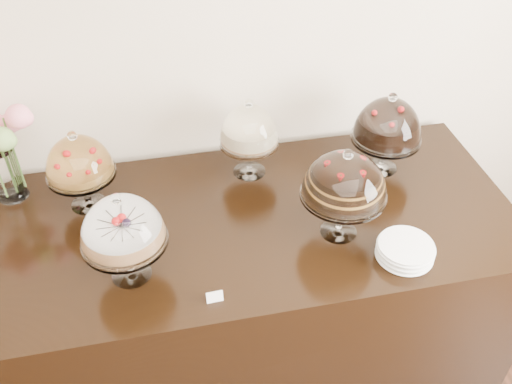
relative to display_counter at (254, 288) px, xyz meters
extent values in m
cube|color=beige|center=(-0.22, 0.55, 1.05)|extent=(5.00, 0.04, 3.00)
cube|color=black|center=(0.00, 0.00, 0.00)|extent=(2.20, 1.00, 0.90)
cone|color=white|center=(-0.51, -0.21, 0.46)|extent=(0.15, 0.15, 0.02)
cylinder|color=white|center=(-0.51, -0.21, 0.55)|extent=(0.03, 0.03, 0.15)
cylinder|color=white|center=(-0.51, -0.21, 0.63)|extent=(0.31, 0.31, 0.01)
cylinder|color=tan|center=(-0.51, -0.21, 0.66)|extent=(0.26, 0.26, 0.06)
sphere|color=red|center=(-0.44, -0.19, 0.70)|extent=(0.02, 0.02, 0.02)
sphere|color=red|center=(-0.56, -0.16, 0.70)|extent=(0.02, 0.02, 0.02)
sphere|color=red|center=(-0.52, -0.28, 0.70)|extent=(0.02, 0.02, 0.02)
sphere|color=white|center=(-0.51, -0.21, 0.82)|extent=(0.04, 0.04, 0.04)
cone|color=white|center=(0.32, -0.15, 0.46)|extent=(0.15, 0.15, 0.02)
cylinder|color=white|center=(0.32, -0.15, 0.56)|extent=(0.03, 0.03, 0.17)
cylinder|color=white|center=(0.32, -0.15, 0.65)|extent=(0.33, 0.33, 0.01)
cylinder|color=black|center=(0.32, -0.15, 0.71)|extent=(0.25, 0.25, 0.10)
sphere|color=red|center=(0.38, -0.13, 0.77)|extent=(0.02, 0.02, 0.02)
sphere|color=red|center=(0.32, -0.08, 0.77)|extent=(0.02, 0.02, 0.02)
sphere|color=red|center=(0.25, -0.13, 0.77)|extent=(0.02, 0.02, 0.02)
sphere|color=red|center=(0.28, -0.21, 0.77)|extent=(0.02, 0.02, 0.02)
sphere|color=red|center=(0.36, -0.21, 0.77)|extent=(0.02, 0.02, 0.02)
sphere|color=white|center=(0.32, -0.15, 0.84)|extent=(0.04, 0.04, 0.04)
cone|color=white|center=(0.05, 0.31, 0.46)|extent=(0.15, 0.15, 0.02)
cylinder|color=white|center=(0.05, 0.31, 0.54)|extent=(0.03, 0.03, 0.13)
cylinder|color=white|center=(0.05, 0.31, 0.61)|extent=(0.26, 0.26, 0.01)
cylinder|color=#FFEDC5|center=(0.05, 0.31, 0.65)|extent=(0.22, 0.22, 0.07)
sphere|color=white|center=(0.05, 0.31, 0.81)|extent=(0.04, 0.04, 0.04)
cone|color=white|center=(0.64, 0.21, 0.46)|extent=(0.15, 0.15, 0.02)
cylinder|color=white|center=(0.64, 0.21, 0.54)|extent=(0.03, 0.03, 0.13)
cylinder|color=white|center=(0.64, 0.21, 0.62)|extent=(0.31, 0.31, 0.01)
cylinder|color=black|center=(0.64, 0.21, 0.66)|extent=(0.25, 0.25, 0.09)
sphere|color=red|center=(0.71, 0.23, 0.72)|extent=(0.02, 0.02, 0.02)
sphere|color=red|center=(0.59, 0.26, 0.72)|extent=(0.02, 0.02, 0.02)
sphere|color=red|center=(0.63, 0.15, 0.72)|extent=(0.02, 0.02, 0.02)
sphere|color=white|center=(0.64, 0.21, 0.82)|extent=(0.04, 0.04, 0.04)
cone|color=white|center=(-0.67, 0.23, 0.46)|extent=(0.15, 0.15, 0.02)
cylinder|color=white|center=(-0.67, 0.23, 0.54)|extent=(0.03, 0.03, 0.13)
cylinder|color=white|center=(-0.67, 0.23, 0.61)|extent=(0.28, 0.28, 0.01)
cylinder|color=#B17A33|center=(-0.67, 0.23, 0.64)|extent=(0.24, 0.24, 0.04)
sphere|color=red|center=(-0.61, 0.25, 0.67)|extent=(0.02, 0.02, 0.02)
sphere|color=red|center=(-0.66, 0.30, 0.67)|extent=(0.02, 0.02, 0.02)
sphere|color=red|center=(-0.72, 0.28, 0.67)|extent=(0.02, 0.02, 0.02)
sphere|color=red|center=(-0.73, 0.21, 0.67)|extent=(0.02, 0.02, 0.02)
sphere|color=red|center=(-0.69, 0.17, 0.67)|extent=(0.02, 0.02, 0.02)
sphere|color=red|center=(-0.62, 0.19, 0.67)|extent=(0.02, 0.02, 0.02)
sphere|color=white|center=(-0.67, 0.23, 0.80)|extent=(0.04, 0.04, 0.04)
cylinder|color=white|center=(-0.99, 0.35, 0.57)|extent=(0.11, 0.11, 0.24)
cylinder|color=#476B2D|center=(-0.93, 0.35, 0.66)|extent=(0.01, 0.01, 0.35)
sphere|color=pink|center=(-0.87, 0.35, 0.84)|extent=(0.10, 0.10, 0.10)
cylinder|color=#476B2D|center=(-0.96, 0.39, 0.63)|extent=(0.01, 0.01, 0.28)
sphere|color=pink|center=(-0.93, 0.43, 0.77)|extent=(0.08, 0.08, 0.08)
cylinder|color=#476B2D|center=(-0.99, 0.40, 0.62)|extent=(0.01, 0.01, 0.26)
cylinder|color=#476B2D|center=(-0.97, 0.33, 0.63)|extent=(0.01, 0.01, 0.28)
sphere|color=#6B9247|center=(-0.95, 0.31, 0.77)|extent=(0.10, 0.10, 0.10)
cylinder|color=white|center=(0.52, -0.34, 0.45)|extent=(0.22, 0.22, 0.01)
cylinder|color=white|center=(0.52, -0.34, 0.47)|extent=(0.21, 0.21, 0.01)
cylinder|color=white|center=(0.52, -0.34, 0.48)|extent=(0.22, 0.22, 0.01)
cylinder|color=white|center=(0.52, -0.34, 0.49)|extent=(0.21, 0.21, 0.01)
cylinder|color=white|center=(0.52, -0.34, 0.50)|extent=(0.22, 0.22, 0.01)
cylinder|color=white|center=(0.52, -0.34, 0.51)|extent=(0.21, 0.21, 0.01)
cube|color=white|center=(-0.22, -0.40, 0.47)|extent=(0.06, 0.02, 0.04)
camera|label=1|loc=(-0.35, -1.71, 2.06)|focal=40.00mm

